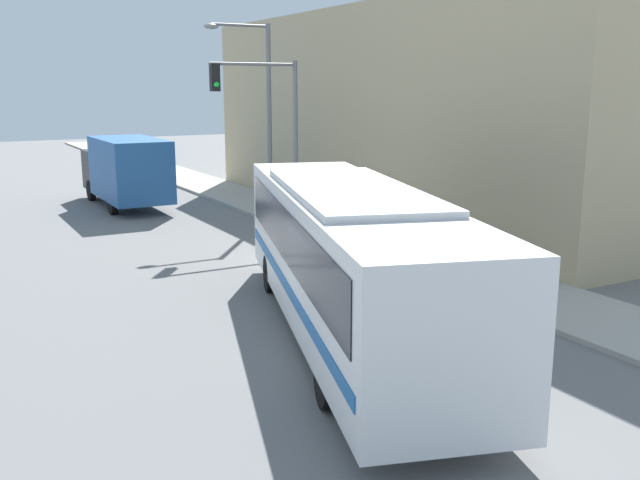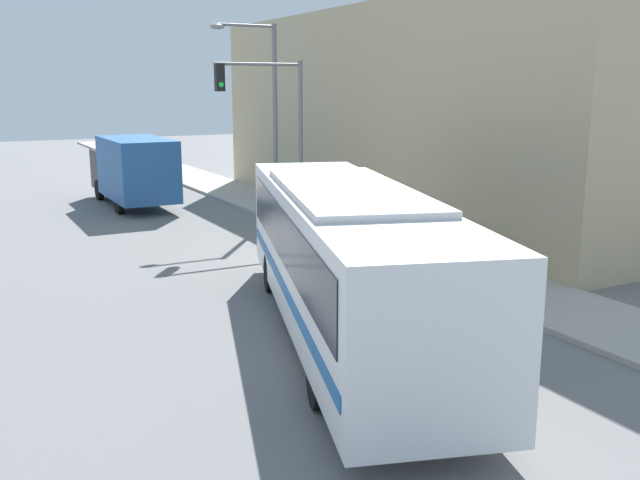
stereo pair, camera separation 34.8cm
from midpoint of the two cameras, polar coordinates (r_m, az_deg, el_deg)
The scene contains 9 objects.
ground_plane at distance 13.51m, azimuth 2.20°, elevation -9.49°, with size 120.00×120.00×0.00m, color slate.
sidewalk at distance 33.54m, azimuth -6.24°, elevation 3.72°, with size 2.82×70.00×0.12m.
building_facade at distance 28.76m, azimuth 7.56°, elevation 10.02°, with size 6.00×23.19×7.86m.
city_bus at distance 14.19m, azimuth 2.81°, elevation -0.93°, with size 5.83×11.59×3.08m.
delivery_truck at distance 31.03m, azimuth -14.44°, elevation 5.55°, with size 2.29×6.85×2.90m.
fire_hydrant at distance 19.76m, azimuth 8.27°, elevation -1.01°, with size 0.26×0.35×0.78m.
traffic_light_pole at distance 25.24m, azimuth -3.38°, elevation 10.04°, with size 3.28×0.35×5.74m.
parking_meter at distance 22.74m, azimuth 2.72°, elevation 2.17°, with size 0.14×0.14×1.33m.
street_lamp at distance 27.76m, azimuth -3.92°, elevation 10.95°, with size 2.63×0.28×7.15m.
Camera 2 is at (-6.17, -10.92, 5.01)m, focal length 40.00 mm.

